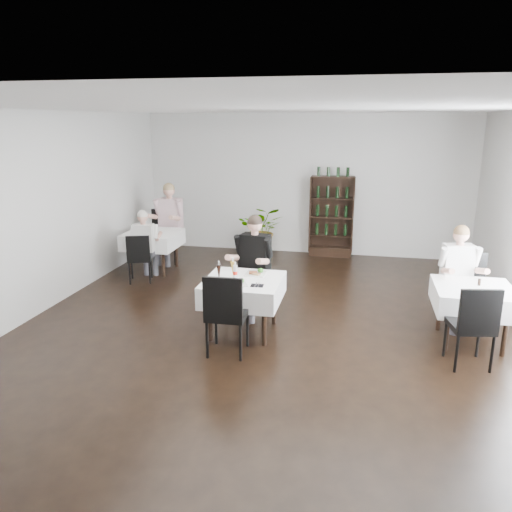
{
  "coord_description": "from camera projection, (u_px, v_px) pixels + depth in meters",
  "views": [
    {
      "loc": [
        1.22,
        -6.25,
        2.86
      ],
      "look_at": [
        -0.16,
        0.2,
        1.05
      ],
      "focal_mm": 35.0,
      "sensor_mm": 36.0,
      "label": 1
    }
  ],
  "objects": [
    {
      "name": "pilsner_lager",
      "position": [
        233.0,
        269.0,
        6.8
      ],
      "size": [
        0.07,
        0.07,
        0.28
      ],
      "color": "gold",
      "rests_on": "main_table"
    },
    {
      "name": "pepper_mill",
      "position": [
        479.0,
        282.0,
        6.49
      ],
      "size": [
        0.05,
        0.05,
        0.09
      ],
      "primitive_type": "cylinder",
      "rotation": [
        0.0,
        0.0,
        -0.4
      ],
      "color": "black",
      "rests_on": "right_table"
    },
    {
      "name": "coke_bottle",
      "position": [
        235.0,
        272.0,
        6.75
      ],
      "size": [
        0.06,
        0.06,
        0.24
      ],
      "color": "silver",
      "rests_on": "main_table"
    },
    {
      "name": "left_table",
      "position": [
        153.0,
        239.0,
        9.63
      ],
      "size": [
        0.98,
        0.98,
        0.77
      ],
      "color": "black",
      "rests_on": "ground"
    },
    {
      "name": "plate_near",
      "position": [
        237.0,
        284.0,
        6.51
      ],
      "size": [
        0.34,
        0.34,
        0.08
      ],
      "color": "white",
      "rests_on": "main_table"
    },
    {
      "name": "diner_right_far",
      "position": [
        459.0,
        269.0,
        6.92
      ],
      "size": [
        0.6,
        0.63,
        1.46
      ],
      "color": "#424149",
      "rests_on": "ground"
    },
    {
      "name": "diner_left_near",
      "position": [
        145.0,
        239.0,
        9.04
      ],
      "size": [
        0.52,
        0.53,
        1.31
      ],
      "color": "#424149",
      "rests_on": "ground"
    },
    {
      "name": "right_chair_near",
      "position": [
        474.0,
        322.0,
        5.8
      ],
      "size": [
        0.54,
        0.55,
        1.03
      ],
      "color": "black",
      "rests_on": "ground"
    },
    {
      "name": "right_chair_far",
      "position": [
        472.0,
        283.0,
        7.21
      ],
      "size": [
        0.52,
        0.53,
        1.0
      ],
      "color": "black",
      "rests_on": "ground"
    },
    {
      "name": "main_table",
      "position": [
        243.0,
        290.0,
        6.79
      ],
      "size": [
        1.03,
        1.03,
        0.77
      ],
      "color": "black",
      "rests_on": "ground"
    },
    {
      "name": "diner_left_far",
      "position": [
        168.0,
        217.0,
        10.11
      ],
      "size": [
        0.65,
        0.67,
        1.63
      ],
      "color": "#424149",
      "rests_on": "ground"
    },
    {
      "name": "wine_shelf",
      "position": [
        331.0,
        217.0,
        10.62
      ],
      "size": [
        0.9,
        0.28,
        1.75
      ],
      "color": "black",
      "rests_on": "ground"
    },
    {
      "name": "left_chair_far",
      "position": [
        164.0,
        232.0,
        10.26
      ],
      "size": [
        0.63,
        0.63,
        1.09
      ],
      "color": "black",
      "rests_on": "ground"
    },
    {
      "name": "pilsner_dark",
      "position": [
        219.0,
        272.0,
        6.68
      ],
      "size": [
        0.06,
        0.06,
        0.27
      ],
      "color": "black",
      "rests_on": "main_table"
    },
    {
      "name": "right_table",
      "position": [
        473.0,
        298.0,
        6.47
      ],
      "size": [
        0.98,
        0.98,
        0.77
      ],
      "color": "black",
      "rests_on": "ground"
    },
    {
      "name": "potted_tree",
      "position": [
        261.0,
        230.0,
        10.9
      ],
      "size": [
        1.07,
        0.96,
        1.06
      ],
      "primitive_type": "imported",
      "rotation": [
        0.0,
        0.0,
        0.15
      ],
      "color": "#2C5A1F",
      "rests_on": "ground"
    },
    {
      "name": "diner_main",
      "position": [
        253.0,
        258.0,
        7.33
      ],
      "size": [
        0.63,
        0.66,
        1.53
      ],
      "color": "#424149",
      "rests_on": "ground"
    },
    {
      "name": "main_chair_far",
      "position": [
        253.0,
        272.0,
        7.55
      ],
      "size": [
        0.53,
        0.53,
        1.1
      ],
      "color": "black",
      "rests_on": "ground"
    },
    {
      "name": "plate_far",
      "position": [
        256.0,
        273.0,
        6.95
      ],
      "size": [
        0.28,
        0.28,
        0.09
      ],
      "color": "white",
      "rests_on": "main_table"
    },
    {
      "name": "left_chair_near",
      "position": [
        139.0,
        255.0,
        8.93
      ],
      "size": [
        0.52,
        0.52,
        0.89
      ],
      "color": "black",
      "rests_on": "ground"
    },
    {
      "name": "napkin_cutlery",
      "position": [
        257.0,
        285.0,
        6.48
      ],
      "size": [
        0.17,
        0.18,
        0.02
      ],
      "color": "black",
      "rests_on": "main_table"
    },
    {
      "name": "room_shell",
      "position": [
        265.0,
        227.0,
        6.5
      ],
      "size": [
        9.0,
        9.0,
        9.0
      ],
      "color": "black",
      "rests_on": "ground"
    },
    {
      "name": "main_chair_near",
      "position": [
        226.0,
        310.0,
        6.11
      ],
      "size": [
        0.49,
        0.5,
        1.06
      ],
      "color": "black",
      "rests_on": "ground"
    }
  ]
}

